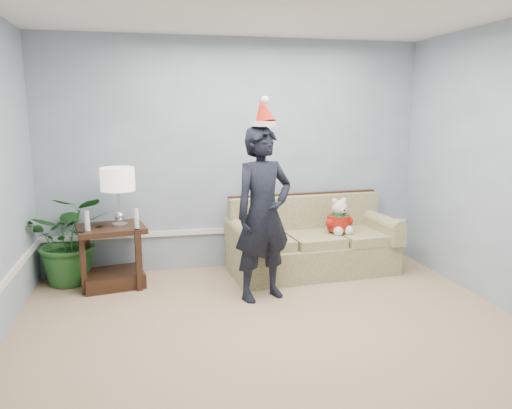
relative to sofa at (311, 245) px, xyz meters
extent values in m
cube|color=tan|center=(-0.82, -2.10, -0.32)|extent=(4.50, 5.00, 0.02)
cube|color=#99ABC3|center=(-0.82, 0.41, 1.04)|extent=(4.50, 0.02, 2.70)
cube|color=white|center=(-0.82, 0.39, 0.14)|extent=(4.48, 0.03, 0.06)
cube|color=brown|center=(0.00, -0.05, -0.13)|extent=(1.95, 0.95, 0.36)
cube|color=brown|center=(-0.59, -0.10, 0.10)|extent=(0.60, 0.69, 0.11)
cube|color=brown|center=(0.00, -0.10, 0.10)|extent=(0.60, 0.69, 0.11)
cube|color=brown|center=(0.59, -0.10, 0.10)|extent=(0.60, 0.69, 0.11)
cube|color=brown|center=(0.00, 0.25, 0.30)|extent=(1.90, 0.32, 0.51)
cube|color=#321A13|center=(0.00, 0.32, 0.55)|extent=(1.89, 0.19, 0.05)
cube|color=brown|center=(-0.87, -0.05, 0.15)|extent=(0.22, 0.82, 0.22)
cube|color=brown|center=(0.87, -0.05, 0.15)|extent=(0.22, 0.82, 0.22)
cube|color=#372014|center=(-2.25, -0.02, 0.32)|extent=(0.78, 0.69, 0.06)
cube|color=#372014|center=(-2.25, -0.02, -0.24)|extent=(0.70, 0.61, 0.15)
cube|color=#372014|center=(-2.53, -0.24, 0.02)|extent=(0.06, 0.06, 0.66)
cube|color=#372014|center=(-1.98, -0.24, 0.02)|extent=(0.06, 0.06, 0.66)
cube|color=#372014|center=(-2.53, 0.20, 0.02)|extent=(0.06, 0.06, 0.66)
cube|color=#372014|center=(-1.98, 0.20, 0.02)|extent=(0.06, 0.06, 0.66)
cylinder|color=silver|center=(-2.16, -0.06, 0.36)|extent=(0.17, 0.17, 0.03)
sphere|color=silver|center=(-2.16, -0.06, 0.46)|extent=(0.10, 0.10, 0.10)
cylinder|color=silver|center=(-2.16, -0.06, 0.61)|extent=(0.03, 0.03, 0.35)
cylinder|color=beige|center=(-2.16, -0.06, 0.85)|extent=(0.35, 0.35, 0.24)
cylinder|color=silver|center=(-2.47, -0.19, 0.40)|extent=(0.05, 0.05, 0.11)
cylinder|color=white|center=(-2.47, -0.19, 0.51)|extent=(0.04, 0.04, 0.09)
cylinder|color=silver|center=(-1.98, -0.19, 0.40)|extent=(0.05, 0.05, 0.11)
cylinder|color=white|center=(-1.98, -0.19, 0.51)|extent=(0.04, 0.04, 0.09)
imported|color=#225721|center=(-2.69, 0.17, 0.18)|extent=(0.94, 0.82, 1.00)
imported|color=black|center=(-0.75, -0.72, 0.55)|extent=(0.73, 0.60, 1.73)
cylinder|color=silver|center=(-0.75, -0.72, 1.43)|extent=(0.34, 0.34, 0.05)
cone|color=#AC2512|center=(-0.75, -0.70, 1.56)|extent=(0.31, 0.33, 0.29)
sphere|color=silver|center=(-0.75, -0.78, 1.65)|extent=(0.07, 0.07, 0.07)
sphere|color=silver|center=(0.30, -0.08, 0.28)|extent=(0.24, 0.24, 0.24)
cylinder|color=#AC2512|center=(0.30, -0.08, 0.28)|extent=(0.30, 0.30, 0.17)
cylinder|color=#155D26|center=(0.30, -0.08, 0.37)|extent=(0.20, 0.20, 0.03)
sphere|color=silver|center=(0.24, -0.20, 0.20)|extent=(0.11, 0.11, 0.11)
sphere|color=silver|center=(0.37, -0.20, 0.20)|extent=(0.11, 0.11, 0.11)
sphere|color=silver|center=(0.30, -0.09, 0.46)|extent=(0.17, 0.17, 0.17)
sphere|color=black|center=(0.30, -0.20, 0.44)|extent=(0.02, 0.02, 0.02)
sphere|color=silver|center=(0.24, -0.08, 0.53)|extent=(0.07, 0.07, 0.07)
sphere|color=silver|center=(0.36, -0.08, 0.53)|extent=(0.07, 0.07, 0.07)
camera|label=1|loc=(-1.85, -5.40, 1.55)|focal=35.00mm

